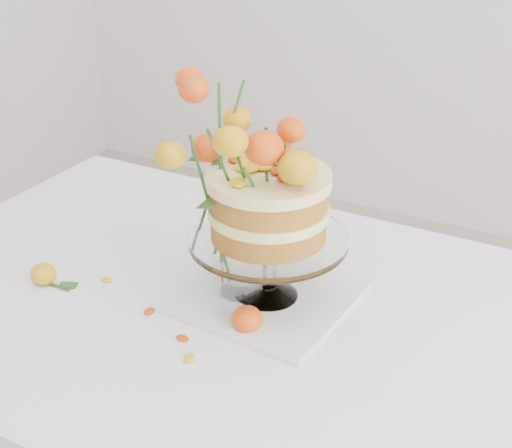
{
  "coord_description": "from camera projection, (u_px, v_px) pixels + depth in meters",
  "views": [
    {
      "loc": [
        0.57,
        -0.97,
        1.51
      ],
      "look_at": [
        0.03,
        0.04,
        0.91
      ],
      "focal_mm": 50.0,
      "sensor_mm": 36.0,
      "label": 1
    }
  ],
  "objects": [
    {
      "name": "cake_stand",
      "position": [
        269.0,
        212.0,
        1.27
      ],
      "size": [
        0.29,
        0.29,
        0.26
      ],
      "rotation": [
        0.0,
        0.0,
        0.21
      ],
      "color": "white",
      "rests_on": "napkin"
    },
    {
      "name": "table",
      "position": [
        233.0,
        338.0,
        1.38
      ],
      "size": [
        1.43,
        0.93,
        0.76
      ],
      "color": "tan",
      "rests_on": "ground"
    },
    {
      "name": "loose_rose_near",
      "position": [
        43.0,
        274.0,
        1.4
      ],
      "size": [
        0.09,
        0.05,
        0.04
      ],
      "rotation": [
        0.0,
        0.0,
        -0.03
      ],
      "color": "orange",
      "rests_on": "table"
    },
    {
      "name": "napkin",
      "position": [
        268.0,
        297.0,
        1.35
      ],
      "size": [
        0.32,
        0.32,
        0.01
      ],
      "primitive_type": "cube",
      "rotation": [
        0.0,
        0.0,
        -0.07
      ],
      "color": "white",
      "rests_on": "table"
    },
    {
      "name": "stray_petal_c",
      "position": [
        189.0,
        358.0,
        1.19
      ],
      "size": [
        0.03,
        0.02,
        0.0
      ],
      "primitive_type": "ellipsoid",
      "color": "#EBB20E",
      "rests_on": "table"
    },
    {
      "name": "stray_petal_b",
      "position": [
        183.0,
        338.0,
        1.24
      ],
      "size": [
        0.03,
        0.02,
        0.0
      ],
      "primitive_type": "ellipsoid",
      "color": "#EBB20E",
      "rests_on": "table"
    },
    {
      "name": "rose_vase",
      "position": [
        243.0,
        169.0,
        1.25
      ],
      "size": [
        0.38,
        0.38,
        0.45
      ],
      "rotation": [
        0.0,
        0.0,
        0.37
      ],
      "color": "white",
      "rests_on": "table"
    },
    {
      "name": "stray_petal_a",
      "position": [
        149.0,
        311.0,
        1.32
      ],
      "size": [
        0.03,
        0.02,
        0.0
      ],
      "primitive_type": "ellipsoid",
      "color": "#EBB20E",
      "rests_on": "table"
    },
    {
      "name": "stray_petal_d",
      "position": [
        106.0,
        280.0,
        1.41
      ],
      "size": [
        0.03,
        0.02,
        0.0
      ],
      "primitive_type": "ellipsoid",
      "color": "#EBB20E",
      "rests_on": "table"
    },
    {
      "name": "loose_rose_far",
      "position": [
        247.0,
        319.0,
        1.26
      ],
      "size": [
        0.1,
        0.06,
        0.05
      ],
      "rotation": [
        0.0,
        0.0,
        -0.13
      ],
      "color": "red",
      "rests_on": "table"
    }
  ]
}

